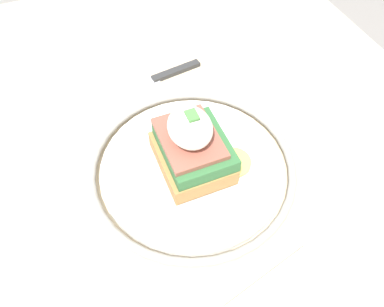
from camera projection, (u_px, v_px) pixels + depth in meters
name	position (u px, v px, depth m)	size (l,w,h in m)	color
dining_table	(214.00, 226.00, 0.55)	(1.01, 0.71, 0.73)	#C6B28E
plate	(192.00, 167.00, 0.46)	(0.26, 0.26, 0.02)	white
sandwich	(193.00, 146.00, 0.43)	(0.10, 0.11, 0.09)	#9E703D
fork	(245.00, 297.00, 0.37)	(0.05, 0.15, 0.00)	silver
knife	(157.00, 79.00, 0.57)	(0.04, 0.17, 0.01)	#2D2D2D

